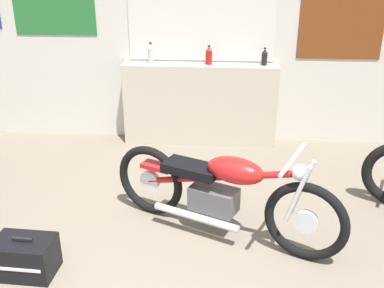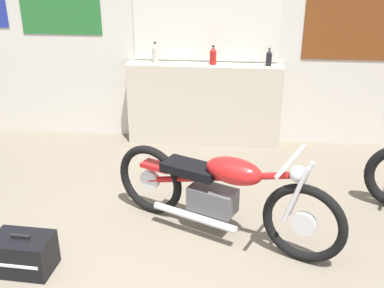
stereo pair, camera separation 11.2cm
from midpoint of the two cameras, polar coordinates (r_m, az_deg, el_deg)
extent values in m
cube|color=beige|center=(5.71, -0.65, 14.18)|extent=(10.00, 0.06, 2.80)
cube|color=silver|center=(5.62, 2.38, 16.14)|extent=(1.73, 0.01, 1.06)
cube|color=beige|center=(5.62, 2.37, 16.13)|extent=(1.79, 0.01, 1.12)
cube|color=brown|center=(5.77, 19.62, 13.63)|extent=(1.00, 0.01, 0.74)
cube|color=#23662D|center=(6.02, -15.90, 16.21)|extent=(1.03, 0.01, 0.63)
cube|color=#B7AD99|center=(5.72, 2.10, 5.04)|extent=(1.92, 0.28, 1.03)
cylinder|color=#B7B2A8|center=(5.66, -4.11, 11.16)|extent=(0.07, 0.07, 0.19)
cone|color=#B7B2A8|center=(5.63, -4.14, 12.33)|extent=(0.06, 0.06, 0.05)
cylinder|color=black|center=(5.63, -4.15, 12.69)|extent=(0.03, 0.03, 0.02)
cylinder|color=maroon|center=(5.57, 3.28, 10.89)|extent=(0.08, 0.08, 0.17)
cone|color=maroon|center=(5.55, 3.31, 11.96)|extent=(0.07, 0.07, 0.05)
cylinder|color=black|center=(5.54, 3.31, 12.29)|extent=(0.03, 0.03, 0.02)
cylinder|color=black|center=(5.58, 10.31, 10.52)|extent=(0.07, 0.07, 0.15)
cone|color=black|center=(5.56, 10.39, 11.51)|extent=(0.06, 0.06, 0.04)
cylinder|color=black|center=(5.56, 10.41, 11.81)|extent=(0.03, 0.03, 0.02)
torus|color=black|center=(3.69, 14.86, -9.74)|extent=(0.66, 0.35, 0.68)
cylinder|color=silver|center=(3.69, 14.86, -9.74)|extent=(0.20, 0.13, 0.19)
torus|color=black|center=(4.21, -4.59, -4.56)|extent=(0.66, 0.35, 0.68)
cylinder|color=silver|center=(4.21, -4.59, -4.56)|extent=(0.20, 0.13, 0.19)
cube|color=#4C4C51|center=(3.93, 3.45, -7.03)|extent=(0.46, 0.37, 0.21)
cylinder|color=#B21919|center=(3.82, 3.53, -4.31)|extent=(1.24, 0.59, 0.44)
ellipsoid|color=#B21919|center=(3.70, 6.21, -3.42)|extent=(0.55, 0.42, 0.22)
cube|color=black|center=(3.90, 0.66, -3.13)|extent=(0.55, 0.42, 0.08)
cube|color=#B21919|center=(4.09, -3.64, -2.78)|extent=(0.32, 0.25, 0.04)
cylinder|color=silver|center=(3.62, 14.43, -5.58)|extent=(0.18, 0.10, 0.51)
cylinder|color=silver|center=(3.52, 13.87, -6.42)|extent=(0.18, 0.10, 0.51)
cylinder|color=silver|center=(3.47, 13.41, -2.01)|extent=(0.29, 0.60, 0.03)
sphere|color=silver|center=(3.50, 14.20, -3.69)|extent=(0.13, 0.13, 0.13)
cylinder|color=silver|center=(3.93, 1.12, -9.27)|extent=(0.76, 0.38, 0.06)
cube|color=black|center=(3.79, -19.80, -12.97)|extent=(0.47, 0.32, 0.29)
cube|color=silver|center=(3.69, -20.91, -14.31)|extent=(0.39, 0.02, 0.02)
cube|color=black|center=(3.70, -20.15, -10.93)|extent=(0.16, 0.03, 0.02)
camera|label=1|loc=(0.06, -89.21, 0.34)|focal=42.00mm
camera|label=2|loc=(0.06, 90.79, -0.34)|focal=42.00mm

